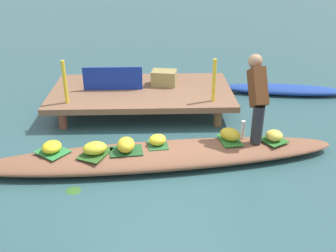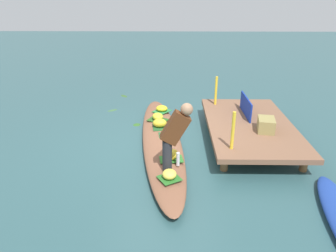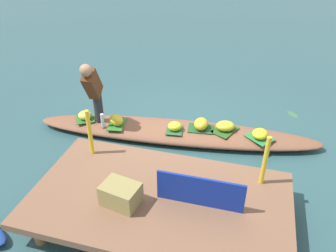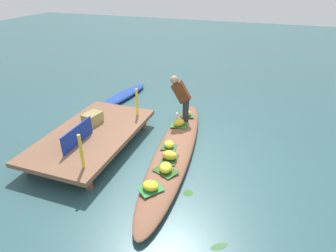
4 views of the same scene
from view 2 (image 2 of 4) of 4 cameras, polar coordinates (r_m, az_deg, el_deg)
canal_water at (r=6.70m, az=-1.19°, el=-3.43°), size 40.00×40.00×0.00m
dock_platform at (r=7.01m, az=14.57°, el=0.10°), size 3.20×1.80×0.40m
vendor_boat at (r=6.65m, az=-1.20°, el=-2.59°), size 5.08×1.32×0.22m
leaf_mat_0 at (r=5.16m, az=0.25°, el=-9.45°), size 0.43×0.44×0.01m
banana_bunch_0 at (r=5.12m, az=0.26°, el=-8.74°), size 0.26×0.25×0.15m
leaf_mat_1 at (r=5.70m, az=0.59°, el=-6.04°), size 0.34×0.45×0.01m
banana_bunch_1 at (r=5.65m, az=0.59°, el=-5.24°), size 0.37×0.35×0.18m
leaf_mat_2 at (r=6.62m, az=-0.23°, el=-1.63°), size 0.31×0.37×0.01m
banana_bunch_2 at (r=6.59m, az=-0.23°, el=-1.05°), size 0.30×0.29×0.15m
leaf_mat_3 at (r=7.93m, az=-1.12°, el=2.73°), size 0.53×0.51×0.01m
banana_bunch_3 at (r=7.90m, az=-1.13°, el=3.22°), size 0.30×0.33×0.15m
leaf_mat_4 at (r=7.39m, az=-1.86°, el=1.13°), size 0.48×0.54×0.01m
banana_bunch_4 at (r=7.36m, az=-1.87°, el=1.71°), size 0.37×0.32×0.16m
leaf_mat_5 at (r=7.01m, az=-1.50°, el=-0.14°), size 0.47×0.36×0.01m
banana_bunch_5 at (r=6.97m, az=-1.51°, el=0.55°), size 0.24×0.31×0.19m
vendor_person at (r=5.08m, az=1.22°, el=-1.31°), size 0.24×0.54×1.19m
water_bottle at (r=5.46m, az=1.82°, el=-6.02°), size 0.06×0.06×0.25m
market_banner at (r=7.37m, az=13.94°, el=3.52°), size 1.04×0.04×0.41m
railing_post_west at (r=7.87m, az=8.70°, el=6.36°), size 0.06×0.06×0.71m
railing_post_east at (r=5.65m, az=11.70°, el=-0.84°), size 0.06×0.06×0.71m
produce_crate at (r=6.63m, az=17.36°, el=0.21°), size 0.49×0.39×0.27m
drifting_plant_0 at (r=8.74m, az=-10.03°, el=2.83°), size 0.27×0.30×0.01m
drifting_plant_1 at (r=7.72m, az=-5.68°, el=0.24°), size 0.24×0.23×0.01m
drifting_plant_2 at (r=9.90m, az=-7.97°, el=5.42°), size 0.33×0.31×0.01m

